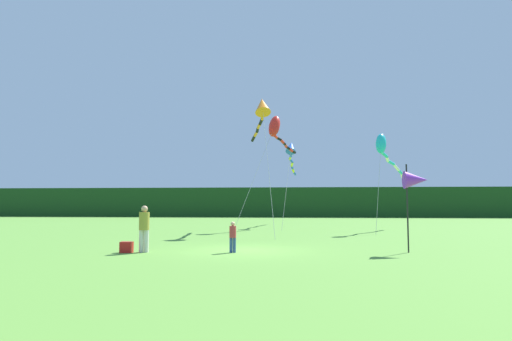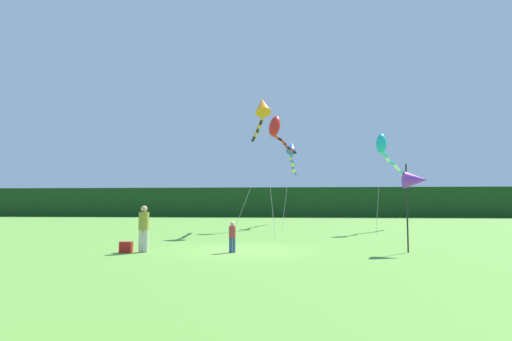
{
  "view_description": "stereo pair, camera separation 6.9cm",
  "coord_description": "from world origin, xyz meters",
  "px_view_note": "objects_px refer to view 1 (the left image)",
  "views": [
    {
      "loc": [
        2.11,
        -17.63,
        1.89
      ],
      "look_at": [
        0.0,
        6.0,
        3.72
      ],
      "focal_mm": 30.32,
      "sensor_mm": 36.0,
      "label": 1
    },
    {
      "loc": [
        2.18,
        -17.62,
        1.89
      ],
      "look_at": [
        0.0,
        6.0,
        3.72
      ],
      "focal_mm": 30.32,
      "sensor_mm": 36.0,
      "label": 2
    }
  ],
  "objects_px": {
    "kite_red": "(276,129)",
    "kite_orange": "(262,109)",
    "person_child": "(233,235)",
    "kite_blue": "(291,152)",
    "person_adult": "(144,226)",
    "cooler_box": "(126,247)",
    "kite_cyan": "(385,150)",
    "banner_flag_pole": "(416,181)"
  },
  "relations": [
    {
      "from": "kite_orange",
      "to": "banner_flag_pole",
      "type": "bearing_deg",
      "value": -56.23
    },
    {
      "from": "person_child",
      "to": "kite_blue",
      "type": "height_order",
      "value": "kite_blue"
    },
    {
      "from": "kite_cyan",
      "to": "banner_flag_pole",
      "type": "bearing_deg",
      "value": -96.31
    },
    {
      "from": "person_child",
      "to": "kite_blue",
      "type": "distance_m",
      "value": 20.69
    },
    {
      "from": "person_adult",
      "to": "kite_blue",
      "type": "height_order",
      "value": "kite_blue"
    },
    {
      "from": "person_adult",
      "to": "kite_orange",
      "type": "xyz_separation_m",
      "value": [
        3.79,
        11.04,
        7.01
      ]
    },
    {
      "from": "banner_flag_pole",
      "to": "kite_orange",
      "type": "relative_size",
      "value": 0.38
    },
    {
      "from": "cooler_box",
      "to": "kite_cyan",
      "type": "distance_m",
      "value": 19.04
    },
    {
      "from": "person_adult",
      "to": "cooler_box",
      "type": "height_order",
      "value": "person_adult"
    },
    {
      "from": "kite_cyan",
      "to": "kite_blue",
      "type": "bearing_deg",
      "value": 132.41
    },
    {
      "from": "person_child",
      "to": "kite_orange",
      "type": "distance_m",
      "value": 13.09
    },
    {
      "from": "person_adult",
      "to": "kite_orange",
      "type": "height_order",
      "value": "kite_orange"
    },
    {
      "from": "person_adult",
      "to": "kite_orange",
      "type": "distance_m",
      "value": 13.62
    },
    {
      "from": "banner_flag_pole",
      "to": "kite_blue",
      "type": "bearing_deg",
      "value": 104.57
    },
    {
      "from": "cooler_box",
      "to": "banner_flag_pole",
      "type": "height_order",
      "value": "banner_flag_pole"
    },
    {
      "from": "kite_red",
      "to": "kite_orange",
      "type": "bearing_deg",
      "value": -100.93
    },
    {
      "from": "kite_orange",
      "to": "kite_blue",
      "type": "bearing_deg",
      "value": 78.39
    },
    {
      "from": "kite_blue",
      "to": "kite_cyan",
      "type": "height_order",
      "value": "kite_blue"
    },
    {
      "from": "banner_flag_pole",
      "to": "person_adult",
      "type": "bearing_deg",
      "value": -175.52
    },
    {
      "from": "person_adult",
      "to": "cooler_box",
      "type": "bearing_deg",
      "value": -165.33
    },
    {
      "from": "person_adult",
      "to": "kite_cyan",
      "type": "bearing_deg",
      "value": 47.51
    },
    {
      "from": "banner_flag_pole",
      "to": "kite_blue",
      "type": "distance_m",
      "value": 20.13
    },
    {
      "from": "kite_red",
      "to": "kite_blue",
      "type": "bearing_deg",
      "value": 77.88
    },
    {
      "from": "banner_flag_pole",
      "to": "kite_blue",
      "type": "relative_size",
      "value": 0.31
    },
    {
      "from": "banner_flag_pole",
      "to": "kite_orange",
      "type": "bearing_deg",
      "value": 123.77
    },
    {
      "from": "cooler_box",
      "to": "kite_blue",
      "type": "relative_size",
      "value": 0.04
    },
    {
      "from": "kite_blue",
      "to": "kite_red",
      "type": "distance_m",
      "value": 5.36
    },
    {
      "from": "kite_blue",
      "to": "kite_orange",
      "type": "xyz_separation_m",
      "value": [
        -1.84,
        -8.97,
        1.74
      ]
    },
    {
      "from": "cooler_box",
      "to": "kite_cyan",
      "type": "height_order",
      "value": "kite_cyan"
    },
    {
      "from": "kite_red",
      "to": "person_adult",
      "type": "bearing_deg",
      "value": -106.95
    },
    {
      "from": "kite_blue",
      "to": "kite_red",
      "type": "xyz_separation_m",
      "value": [
        -1.1,
        -5.13,
        1.11
      ]
    },
    {
      "from": "person_child",
      "to": "banner_flag_pole",
      "type": "distance_m",
      "value": 7.48
    },
    {
      "from": "person_adult",
      "to": "kite_blue",
      "type": "distance_m",
      "value": 21.45
    },
    {
      "from": "kite_cyan",
      "to": "person_child",
      "type": "bearing_deg",
      "value": -123.48
    },
    {
      "from": "cooler_box",
      "to": "kite_orange",
      "type": "bearing_deg",
      "value": 68.47
    },
    {
      "from": "person_child",
      "to": "kite_blue",
      "type": "xyz_separation_m",
      "value": [
        2.16,
        19.79,
        5.62
      ]
    },
    {
      "from": "banner_flag_pole",
      "to": "kite_cyan",
      "type": "xyz_separation_m",
      "value": [
        1.35,
        12.24,
        2.72
      ]
    },
    {
      "from": "person_child",
      "to": "kite_red",
      "type": "bearing_deg",
      "value": 85.87
    },
    {
      "from": "person_child",
      "to": "kite_red",
      "type": "relative_size",
      "value": 0.14
    },
    {
      "from": "kite_red",
      "to": "kite_orange",
      "type": "height_order",
      "value": "kite_orange"
    },
    {
      "from": "kite_cyan",
      "to": "kite_red",
      "type": "height_order",
      "value": "kite_red"
    },
    {
      "from": "kite_red",
      "to": "kite_orange",
      "type": "distance_m",
      "value": 3.96
    }
  ]
}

